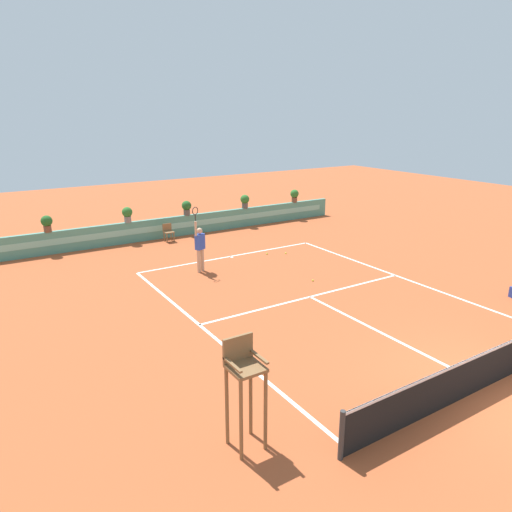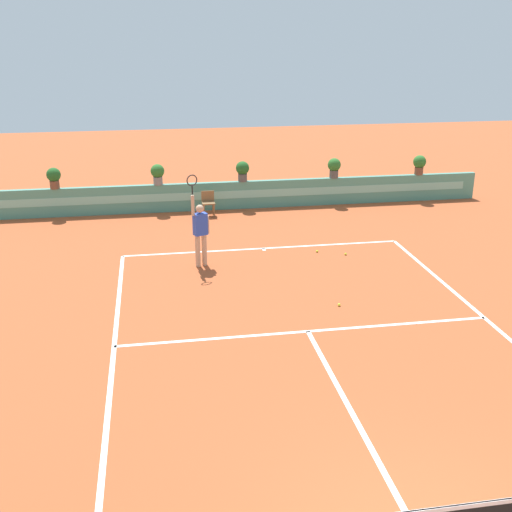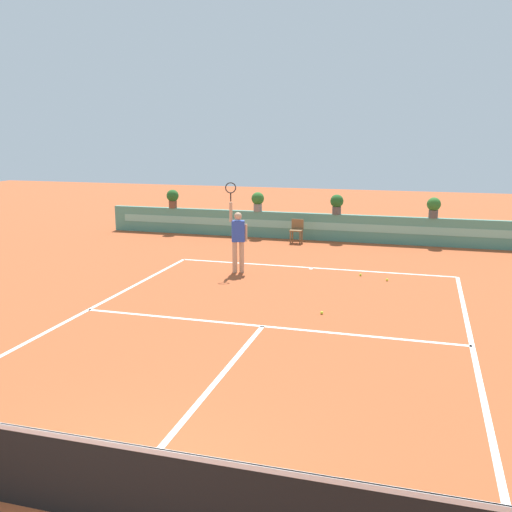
{
  "view_description": "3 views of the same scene",
  "coord_description": "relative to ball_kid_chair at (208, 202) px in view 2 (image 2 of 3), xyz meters",
  "views": [
    {
      "loc": [
        -9.44,
        -5.15,
        5.95
      ],
      "look_at": [
        -0.77,
        8.59,
        1.0
      ],
      "focal_mm": 33.23,
      "sensor_mm": 36.0,
      "label": 1
    },
    {
      "loc": [
        -3.12,
        -5.33,
        6.16
      ],
      "look_at": [
        -0.77,
        8.59,
        1.0
      ],
      "focal_mm": 43.71,
      "sensor_mm": 36.0,
      "label": 2
    },
    {
      "loc": [
        3.04,
        -4.63,
        3.97
      ],
      "look_at": [
        -0.77,
        8.59,
        1.0
      ],
      "focal_mm": 40.56,
      "sensor_mm": 36.0,
      "label": 3
    }
  ],
  "objects": [
    {
      "name": "tennis_ball_near_baseline",
      "position": [
        2.32,
        -8.1,
        -0.44
      ],
      "size": [
        0.07,
        0.07,
        0.07
      ],
      "primitive_type": "sphere",
      "color": "#CCE033",
      "rests_on": "ground"
    },
    {
      "name": "tennis_ball_mid_court",
      "position": [
        2.77,
        -4.36,
        -0.44
      ],
      "size": [
        0.07,
        0.07,
        0.07
      ],
      "primitive_type": "sphere",
      "color": "#CCE033",
      "rests_on": "ground"
    },
    {
      "name": "court_lines",
      "position": [
        1.27,
        -8.94,
        -0.47
      ],
      "size": [
        8.32,
        11.94,
        0.01
      ],
      "color": "white",
      "rests_on": "ground"
    },
    {
      "name": "tennis_ball_by_sideline",
      "position": [
        3.52,
        -4.73,
        -0.44
      ],
      "size": [
        0.07,
        0.07,
        0.07
      ],
      "primitive_type": "sphere",
      "color": "#CCE033",
      "rests_on": "ground"
    },
    {
      "name": "potted_plant_centre",
      "position": [
        1.32,
        0.73,
        0.93
      ],
      "size": [
        0.48,
        0.48,
        0.72
      ],
      "color": "#514C47",
      "rests_on": "back_wall_barrier"
    },
    {
      "name": "potted_plant_left",
      "position": [
        -1.68,
        0.73,
        0.93
      ],
      "size": [
        0.48,
        0.48,
        0.72
      ],
      "color": "gray",
      "rests_on": "back_wall_barrier"
    },
    {
      "name": "tennis_player",
      "position": [
        -0.67,
        -4.89,
        0.57
      ],
      "size": [
        0.59,
        0.34,
        2.58
      ],
      "color": "tan",
      "rests_on": "ground"
    },
    {
      "name": "potted_plant_far_left",
      "position": [
        -5.19,
        0.73,
        0.93
      ],
      "size": [
        0.48,
        0.48,
        0.72
      ],
      "color": "brown",
      "rests_on": "back_wall_barrier"
    },
    {
      "name": "back_wall_barrier",
      "position": [
        1.27,
        0.73,
        0.02
      ],
      "size": [
        18.0,
        0.21,
        1.0
      ],
      "color": "#4C8E7A",
      "rests_on": "ground"
    },
    {
      "name": "potted_plant_right",
      "position": [
        4.72,
        0.73,
        0.93
      ],
      "size": [
        0.48,
        0.48,
        0.72
      ],
      "color": "#514C47",
      "rests_on": "back_wall_barrier"
    },
    {
      "name": "potted_plant_far_right",
      "position": [
        8.02,
        0.73,
        0.93
      ],
      "size": [
        0.48,
        0.48,
        0.72
      ],
      "color": "brown",
      "rests_on": "back_wall_barrier"
    },
    {
      "name": "ground_plane",
      "position": [
        1.27,
        -9.66,
        -0.48
      ],
      "size": [
        60.0,
        60.0,
        0.0
      ],
      "primitive_type": "plane",
      "color": "#A84C28"
    },
    {
      "name": "ball_kid_chair",
      "position": [
        0.0,
        0.0,
        0.0
      ],
      "size": [
        0.44,
        0.44,
        0.85
      ],
      "color": "brown",
      "rests_on": "ground"
    }
  ]
}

